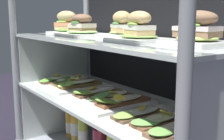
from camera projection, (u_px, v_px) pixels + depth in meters
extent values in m
cylinder|color=gray|center=(16.00, 69.00, 1.68)|extent=(0.04, 0.04, 0.92)
cylinder|color=gray|center=(87.00, 62.00, 1.95)|extent=(0.04, 0.04, 0.92)
cube|color=black|center=(154.00, 73.00, 1.46)|extent=(1.19, 0.01, 0.88)
cube|color=silver|center=(57.00, 107.00, 1.84)|extent=(0.01, 0.43, 0.33)
cube|color=silver|center=(112.00, 102.00, 1.34)|extent=(1.21, 0.45, 0.01)
cube|color=silver|center=(55.00, 57.00, 1.79)|extent=(0.01, 0.43, 0.26)
cube|color=silver|center=(112.00, 40.00, 1.29)|extent=(1.21, 0.45, 0.01)
cube|color=white|center=(67.00, 33.00, 1.63)|extent=(0.17, 0.17, 0.01)
ellipsoid|color=#518130|center=(67.00, 30.00, 1.63)|extent=(0.13, 0.11, 0.01)
cube|color=#D7C382|center=(67.00, 28.00, 1.63)|extent=(0.13, 0.12, 0.02)
cube|color=#E28B60|center=(67.00, 24.00, 1.62)|extent=(0.14, 0.12, 0.02)
ellipsoid|color=#85CA49|center=(61.00, 22.00, 1.60)|extent=(0.07, 0.05, 0.01)
ellipsoid|color=tan|center=(67.00, 17.00, 1.62)|extent=(0.14, 0.12, 0.06)
cube|color=white|center=(82.00, 35.00, 1.45)|extent=(0.20, 0.20, 0.01)
ellipsoid|color=#98D071|center=(82.00, 32.00, 1.45)|extent=(0.17, 0.14, 0.02)
cube|color=#8E6649|center=(82.00, 29.00, 1.45)|extent=(0.12, 0.10, 0.02)
cube|color=beige|center=(82.00, 26.00, 1.44)|extent=(0.12, 0.10, 0.02)
ellipsoid|color=#50853F|center=(75.00, 23.00, 1.42)|extent=(0.07, 0.04, 0.02)
ellipsoid|color=brown|center=(82.00, 19.00, 1.44)|extent=(0.12, 0.10, 0.05)
cube|color=white|center=(122.00, 36.00, 1.32)|extent=(0.17, 0.17, 0.02)
ellipsoid|color=#96C767|center=(122.00, 32.00, 1.32)|extent=(0.12, 0.11, 0.01)
cube|color=#E9BF79|center=(122.00, 30.00, 1.32)|extent=(0.13, 0.11, 0.02)
cube|color=silver|center=(122.00, 26.00, 1.32)|extent=(0.14, 0.12, 0.01)
ellipsoid|color=#598C4B|center=(116.00, 24.00, 1.29)|extent=(0.07, 0.05, 0.02)
ellipsoid|color=tan|center=(122.00, 18.00, 1.31)|extent=(0.14, 0.12, 0.06)
cube|color=white|center=(139.00, 40.00, 1.10)|extent=(0.19, 0.19, 0.01)
ellipsoid|color=#749D4A|center=(139.00, 36.00, 1.10)|extent=(0.15, 0.13, 0.01)
cube|color=#E6BD7D|center=(139.00, 33.00, 1.10)|extent=(0.13, 0.10, 0.02)
cube|color=silver|center=(139.00, 27.00, 1.09)|extent=(0.14, 0.10, 0.02)
ellipsoid|color=#8CB448|center=(132.00, 24.00, 1.07)|extent=(0.08, 0.04, 0.02)
ellipsoid|color=tan|center=(139.00, 18.00, 1.09)|extent=(0.14, 0.10, 0.05)
cube|color=white|center=(197.00, 44.00, 0.94)|extent=(0.18, 0.18, 0.02)
ellipsoid|color=#9EBC5A|center=(197.00, 38.00, 0.94)|extent=(0.14, 0.12, 0.02)
cube|color=#966F4F|center=(197.00, 34.00, 0.93)|extent=(0.13, 0.10, 0.02)
cube|color=silver|center=(197.00, 28.00, 0.93)|extent=(0.14, 0.10, 0.01)
ellipsoid|color=#679C3F|center=(189.00, 25.00, 0.91)|extent=(0.08, 0.04, 0.01)
ellipsoid|color=brown|center=(198.00, 18.00, 0.93)|extent=(0.14, 0.10, 0.05)
cube|color=white|center=(72.00, 84.00, 1.63)|extent=(0.33, 0.31, 0.01)
cube|color=brown|center=(61.00, 80.00, 1.68)|extent=(0.08, 0.23, 0.01)
ellipsoid|color=#6BB241|center=(49.00, 79.00, 1.64)|extent=(0.09, 0.13, 0.03)
ellipsoid|color=silver|center=(61.00, 78.00, 1.68)|extent=(0.06, 0.19, 0.02)
cylinder|color=#EEDB4C|center=(57.00, 76.00, 1.67)|extent=(0.04, 0.04, 0.03)
cube|color=brown|center=(73.00, 82.00, 1.63)|extent=(0.08, 0.24, 0.01)
ellipsoid|color=#5D863C|center=(61.00, 81.00, 1.59)|extent=(0.09, 0.13, 0.05)
ellipsoid|color=#E9ECC5|center=(73.00, 79.00, 1.63)|extent=(0.06, 0.19, 0.02)
cylinder|color=yellow|center=(79.00, 76.00, 1.64)|extent=(0.05, 0.05, 0.02)
cube|color=brown|center=(80.00, 85.00, 1.56)|extent=(0.08, 0.23, 0.02)
ellipsoid|color=#98D45A|center=(68.00, 84.00, 1.52)|extent=(0.08, 0.12, 0.03)
ellipsoid|color=silver|center=(80.00, 82.00, 1.56)|extent=(0.06, 0.18, 0.02)
cylinder|color=yellow|center=(74.00, 80.00, 1.55)|extent=(0.06, 0.06, 0.02)
cube|color=white|center=(107.00, 100.00, 1.31)|extent=(0.33, 0.31, 0.01)
cube|color=brown|center=(98.00, 93.00, 1.39)|extent=(0.08, 0.23, 0.01)
ellipsoid|color=#74A93E|center=(85.00, 92.00, 1.35)|extent=(0.07, 0.12, 0.03)
ellipsoid|color=silver|center=(98.00, 90.00, 1.39)|extent=(0.06, 0.19, 0.01)
cylinder|color=yellow|center=(92.00, 89.00, 1.38)|extent=(0.06, 0.06, 0.03)
cube|color=brown|center=(112.00, 97.00, 1.31)|extent=(0.08, 0.21, 0.01)
ellipsoid|color=#599645|center=(100.00, 96.00, 1.28)|extent=(0.08, 0.11, 0.04)
ellipsoid|color=#F4E7CF|center=(112.00, 94.00, 1.31)|extent=(0.06, 0.16, 0.01)
cylinder|color=yellow|center=(113.00, 92.00, 1.31)|extent=(0.05, 0.04, 0.02)
cube|color=brown|center=(123.00, 101.00, 1.25)|extent=(0.08, 0.24, 0.01)
ellipsoid|color=olive|center=(109.00, 101.00, 1.20)|extent=(0.10, 0.13, 0.04)
ellipsoid|color=white|center=(123.00, 98.00, 1.24)|extent=(0.06, 0.19, 0.01)
cylinder|color=yellow|center=(119.00, 98.00, 1.22)|extent=(0.06, 0.06, 0.02)
cube|color=white|center=(164.00, 124.00, 1.02)|extent=(0.33, 0.31, 0.01)
cube|color=brown|center=(140.00, 115.00, 1.09)|extent=(0.08, 0.21, 0.01)
ellipsoid|color=#9BC359|center=(126.00, 115.00, 1.05)|extent=(0.08, 0.12, 0.02)
ellipsoid|color=silver|center=(140.00, 111.00, 1.08)|extent=(0.06, 0.17, 0.01)
cylinder|color=yellow|center=(141.00, 108.00, 1.09)|extent=(0.05, 0.05, 0.02)
cube|color=brown|center=(160.00, 121.00, 1.02)|extent=(0.08, 0.21, 0.01)
ellipsoid|color=#7FC35F|center=(146.00, 122.00, 0.98)|extent=(0.09, 0.12, 0.02)
ellipsoid|color=#F1EDC3|center=(160.00, 118.00, 1.01)|extent=(0.06, 0.17, 0.02)
cylinder|color=#F4E24B|center=(166.00, 113.00, 1.03)|extent=(0.05, 0.05, 0.03)
cube|color=brown|center=(178.00, 130.00, 0.94)|extent=(0.08, 0.24, 0.01)
ellipsoid|color=#84C85A|center=(162.00, 131.00, 0.89)|extent=(0.10, 0.13, 0.03)
ellipsoid|color=beige|center=(178.00, 126.00, 0.93)|extent=(0.06, 0.19, 0.01)
cylinder|color=yellow|center=(182.00, 123.00, 0.93)|extent=(0.05, 0.05, 0.02)
cylinder|color=gold|center=(70.00, 124.00, 1.80)|extent=(0.06, 0.06, 0.16)
cylinder|color=white|center=(70.00, 127.00, 1.80)|extent=(0.06, 0.06, 0.06)
cylinder|color=gold|center=(70.00, 108.00, 1.78)|extent=(0.03, 0.03, 0.04)
cylinder|color=gold|center=(70.00, 104.00, 1.77)|extent=(0.04, 0.04, 0.01)
cylinder|color=gold|center=(77.00, 128.00, 1.70)|extent=(0.07, 0.07, 0.17)
cylinder|color=white|center=(77.00, 128.00, 1.70)|extent=(0.07, 0.07, 0.07)
cylinder|color=gold|center=(76.00, 109.00, 1.68)|extent=(0.04, 0.04, 0.05)
cylinder|color=silver|center=(76.00, 104.00, 1.67)|extent=(0.04, 0.04, 0.01)
cylinder|color=#BACD46|center=(83.00, 134.00, 1.59)|extent=(0.06, 0.06, 0.19)
cylinder|color=silver|center=(83.00, 136.00, 1.59)|extent=(0.06, 0.06, 0.07)
cylinder|color=#C1D650|center=(82.00, 115.00, 1.57)|extent=(0.03, 0.03, 0.03)
cylinder|color=gold|center=(82.00, 110.00, 1.57)|extent=(0.03, 0.03, 0.01)
cylinder|color=#A21B48|center=(100.00, 125.00, 1.50)|extent=(0.03, 0.03, 0.04)
cylinder|color=black|center=(99.00, 120.00, 1.49)|extent=(0.04, 0.04, 0.01)
cylinder|color=#AFCB4D|center=(113.00, 129.00, 1.41)|extent=(0.03, 0.03, 0.05)
cylinder|color=white|center=(113.00, 123.00, 1.40)|extent=(0.04, 0.04, 0.01)
cylinder|color=#B2C944|center=(124.00, 131.00, 1.30)|extent=(0.04, 0.04, 0.05)
cylinder|color=black|center=(124.00, 125.00, 1.29)|extent=(0.04, 0.04, 0.01)
cylinder|color=#BDD74D|center=(140.00, 140.00, 1.21)|extent=(0.04, 0.04, 0.05)
cylinder|color=silver|center=(140.00, 132.00, 1.20)|extent=(0.04, 0.04, 0.01)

